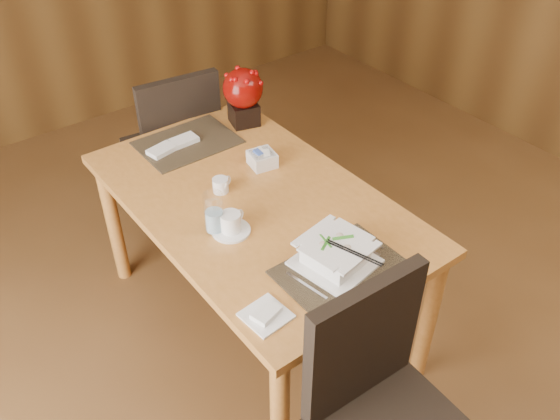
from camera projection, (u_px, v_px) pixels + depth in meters
ground at (339, 403)px, 2.56m from camera, size 6.00×6.00×0.00m
dining_table at (255, 216)px, 2.53m from camera, size 0.90×1.50×0.75m
placemat_near at (343, 271)px, 2.13m from camera, size 0.45×0.33×0.01m
placemat_far at (188, 142)px, 2.82m from camera, size 0.45×0.33×0.01m
soup_setting at (336, 254)px, 2.13m from camera, size 0.30×0.30×0.11m
coffee_cup at (231, 224)px, 2.28m from camera, size 0.15×0.15×0.09m
water_glass at (214, 213)px, 2.26m from camera, size 0.09×0.09×0.18m
creamer_jug at (221, 185)px, 2.49m from camera, size 0.10×0.10×0.06m
sugar_caddy at (262, 159)px, 2.65m from camera, size 0.13×0.13×0.07m
berry_decor at (243, 93)px, 2.87m from camera, size 0.20×0.20×0.29m
napkins_far at (175, 144)px, 2.78m from camera, size 0.26×0.11×0.02m
bread_plate at (266, 316)px, 1.96m from camera, size 0.15×0.15×0.01m
near_chair at (383, 404)px, 1.92m from camera, size 0.48×0.49×1.00m
far_chair at (176, 142)px, 3.21m from camera, size 0.50×0.50×0.97m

